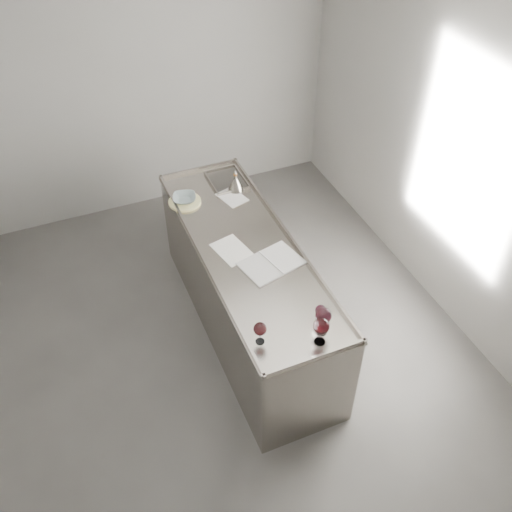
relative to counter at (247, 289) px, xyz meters
name	(u,v)px	position (x,y,z in m)	size (l,w,h in m)	color
room_shell	(194,243)	(-0.50, -0.30, 0.93)	(4.54, 5.04, 2.84)	#4A4846
counter	(247,289)	(0.00, 0.00, 0.00)	(0.77, 2.42, 0.97)	gray
wine_glass_left	(260,329)	(-0.28, -0.92, 0.59)	(0.09, 0.09, 0.17)	white
wine_glass_middle	(321,327)	(0.09, -1.07, 0.62)	(0.11, 0.11, 0.21)	white
wine_glass_right	(323,316)	(0.14, -1.00, 0.62)	(0.11, 0.11, 0.22)	white
wine_glass_small	(321,311)	(0.17, -0.91, 0.58)	(0.08, 0.08, 0.15)	white
notebook	(271,263)	(0.10, -0.25, 0.47)	(0.52, 0.42, 0.02)	silver
loose_paper_top	(232,250)	(-0.12, 0.01, 0.47)	(0.23, 0.33, 0.00)	white
loose_paper_under	(232,197)	(0.13, 0.67, 0.47)	(0.19, 0.27, 0.00)	silver
trivet	(185,202)	(-0.28, 0.76, 0.48)	(0.28, 0.28, 0.02)	beige
ceramic_bowl	(184,198)	(-0.28, 0.76, 0.51)	(0.20, 0.20, 0.05)	gray
wine_funnel	(236,184)	(0.20, 0.76, 0.53)	(0.14, 0.14, 0.21)	gray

